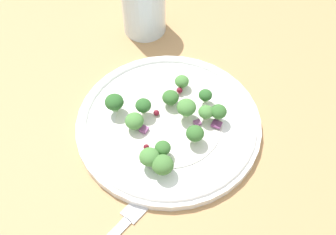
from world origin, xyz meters
TOP-DOWN VIEW (x-y plane):
  - ground_plane at (0.00, 0.00)cm, footprint 180.00×180.00cm
  - plate at (-0.25, -2.12)cm, footprint 26.79×26.79cm
  - dressing_pool at (-0.25, -2.12)cm, footprint 15.54×15.54cm
  - broccoli_floret_0 at (2.22, -6.92)cm, footprint 2.17×2.17cm
  - broccoli_floret_1 at (6.79, -1.66)cm, footprint 2.15×2.15cm
  - broccoli_floret_2 at (2.86, -8.59)cm, footprint 2.33×2.33cm
  - broccoli_floret_3 at (-2.64, 2.02)cm, footprint 2.66×2.66cm
  - broccoli_floret_4 at (3.14, -1.22)cm, footprint 2.45×2.45cm
  - broccoli_floret_5 at (-5.53, -3.38)cm, footprint 2.19×2.19cm
  - broccoli_floret_6 at (1.69, -4.16)cm, footprint 2.76×2.76cm
  - broccoli_floret_7 at (-1.86, -6.69)cm, footprint 2.50×2.50cm
  - broccoli_floret_8 at (-7.52, -2.27)cm, footprint 2.72×2.72cm
  - broccoli_floret_9 at (-7.96, -4.32)cm, footprint 2.94×2.94cm
  - broccoli_floret_10 at (-0.11, 1.75)cm, footprint 2.29×2.29cm
  - broccoli_floret_11 at (-0.98, 5.84)cm, footprint 2.73×2.73cm
  - broccoli_floret_12 at (5.22, -5.87)cm, footprint 1.98×1.98cm
  - cranberry_0 at (5.52, -1.76)cm, footprint 0.92×0.92cm
  - cranberry_1 at (-5.41, -0.90)cm, footprint 0.80×0.80cm
  - cranberry_2 at (0.55, 0.28)cm, footprint 0.87×0.87cm
  - cranberry_3 at (-6.65, -3.20)cm, footprint 0.78×0.78cm
  - onion_bit_0 at (1.76, -8.77)cm, footprint 1.35×1.49cm
  - onion_bit_1 at (1.05, -6.10)cm, footprint 1.32×1.33cm
  - onion_bit_2 at (-2.74, 0.57)cm, footprint 1.25×1.23cm
  - water_glass at (18.30, 9.28)cm, footprint 7.25×7.25cm

SIDE VIEW (x-z plane):
  - ground_plane at x=0.00cm, z-range -2.00..0.00cm
  - plate at x=-0.25cm, z-range 0.01..1.71cm
  - dressing_pool at x=-0.25cm, z-range 1.20..1.40cm
  - onion_bit_2 at x=-2.74cm, z-range 1.47..1.98cm
  - onion_bit_1 at x=1.05cm, z-range 1.51..1.95cm
  - onion_bit_0 at x=1.76cm, z-range 1.56..1.94cm
  - cranberry_1 at x=-5.41cm, z-range 1.38..2.18cm
  - cranberry_3 at x=-6.65cm, z-range 1.41..2.19cm
  - cranberry_2 at x=0.55cm, z-range 1.38..2.25cm
  - cranberry_0 at x=5.52cm, z-range 1.64..2.55cm
  - broccoli_floret_1 at x=6.79cm, z-range 1.62..3.80cm
  - broccoli_floret_3 at x=-2.64cm, z-range 1.49..4.18cm
  - broccoli_floret_4 at x=3.14cm, z-range 1.62..4.10cm
  - broccoli_floret_9 at x=-7.96cm, z-range 1.53..4.50cm
  - broccoli_floret_5 at x=-5.53cm, z-range 1.93..4.14cm
  - broccoli_floret_12 at x=5.22cm, z-range 2.07..4.08cm
  - broccoli_floret_8 at x=-7.52cm, z-range 1.75..4.50cm
  - broccoli_floret_0 at x=2.22cm, z-range 2.07..4.27cm
  - broccoli_floret_7 at x=-1.86cm, z-range 1.96..4.49cm
  - broccoli_floret_2 at x=2.86cm, z-range 2.08..4.44cm
  - broccoli_floret_10 at x=-0.11cm, z-range 2.21..4.52cm
  - broccoli_floret_11 at x=-0.98cm, z-range 2.05..4.81cm
  - broccoli_floret_6 at x=1.69cm, z-range 2.19..4.99cm
  - water_glass at x=18.30cm, z-range 0.00..9.39cm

